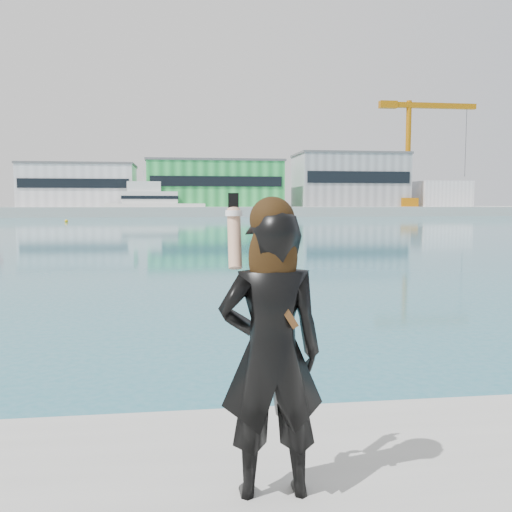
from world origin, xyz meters
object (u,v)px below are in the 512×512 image
at_px(buoy_near, 234,221).
at_px(buoy_far, 66,222).
at_px(woman, 271,345).
at_px(motor_yacht, 152,204).
at_px(dock_crane, 413,149).

relative_size(buoy_near, buoy_far, 1.00).
bearing_deg(woman, motor_yacht, -86.27).
bearing_deg(buoy_near, dock_crane, 41.86).
xyz_separation_m(motor_yacht, woman, (5.81, -118.01, -0.91)).
bearing_deg(buoy_far, dock_crane, 30.35).
distance_m(motor_yacht, woman, 118.15).
bearing_deg(woman, buoy_near, -94.55).
height_order(buoy_far, woman, woman).
distance_m(buoy_far, woman, 83.46).
height_order(buoy_near, woman, woman).
bearing_deg(dock_crane, woman, -113.44).
distance_m(dock_crane, motor_yacht, 60.40).
relative_size(motor_yacht, buoy_near, 41.79).
bearing_deg(motor_yacht, dock_crane, -1.77).
xyz_separation_m(dock_crane, buoy_near, (-45.29, -40.59, -15.07)).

